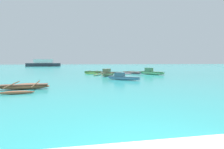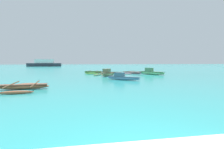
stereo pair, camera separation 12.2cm
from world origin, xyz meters
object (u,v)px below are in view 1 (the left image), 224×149
at_px(moored_boat_3, 132,73).
at_px(moored_boat_2, 24,87).
at_px(moored_boat_0, 151,72).
at_px(moored_boat_4, 93,72).
at_px(distant_ferry, 44,64).
at_px(moored_boat_5, 108,73).
at_px(moored_boat_1, 123,77).

bearing_deg(moored_boat_3, moored_boat_2, -77.26).
distance_m(moored_boat_0, moored_boat_4, 9.00).
bearing_deg(moored_boat_4, distant_ferry, 121.19).
relative_size(moored_boat_2, moored_boat_5, 0.98).
distance_m(moored_boat_2, moored_boat_5, 12.39).
height_order(moored_boat_4, distant_ferry, distant_ferry).
bearing_deg(moored_boat_4, moored_boat_5, -60.05).
xyz_separation_m(moored_boat_4, distant_ferry, (-16.20, 44.75, 0.93)).
bearing_deg(moored_boat_1, moored_boat_5, 134.30).
bearing_deg(moored_boat_4, moored_boat_2, -99.62).
distance_m(moored_boat_4, distant_ferry, 47.60).
xyz_separation_m(moored_boat_0, moored_boat_1, (-5.79, -6.40, -0.08)).
bearing_deg(moored_boat_5, moored_boat_4, 53.83).
bearing_deg(moored_boat_1, moored_boat_0, 84.55).
bearing_deg(moored_boat_2, moored_boat_4, 64.14).
distance_m(moored_boat_0, moored_boat_3, 3.26).
relative_size(moored_boat_1, moored_boat_4, 0.88).
relative_size(moored_boat_3, distant_ferry, 0.31).
xyz_separation_m(moored_boat_2, moored_boat_3, (11.74, 13.54, -0.02)).
bearing_deg(moored_boat_2, moored_boat_1, 25.08).
height_order(moored_boat_3, distant_ferry, distant_ferry).
xyz_separation_m(moored_boat_2, moored_boat_5, (7.32, 10.00, 0.14)).
relative_size(moored_boat_1, moored_boat_5, 0.77).
relative_size(moored_boat_1, distant_ferry, 0.25).
bearing_deg(moored_boat_5, moored_boat_2, 178.95).
bearing_deg(moored_boat_3, moored_boat_4, -138.65).
bearing_deg(moored_boat_5, moored_boat_1, -137.20).
xyz_separation_m(moored_boat_0, moored_boat_4, (-8.15, 3.81, -0.14)).
xyz_separation_m(moored_boat_2, moored_boat_4, (5.68, 14.86, 0.02)).
distance_m(moored_boat_1, distant_ferry, 58.02).
bearing_deg(moored_boat_0, distant_ferry, 171.34).
distance_m(moored_boat_1, moored_boat_5, 5.40).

